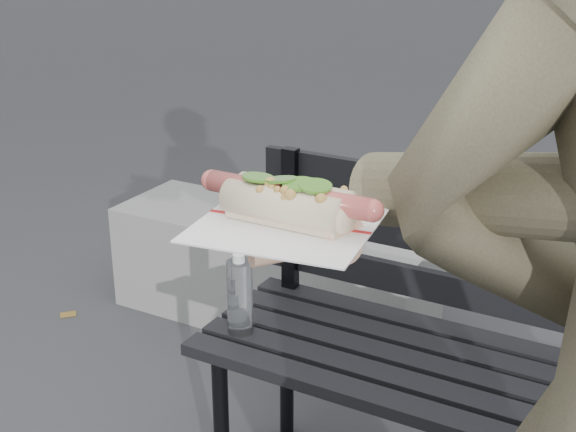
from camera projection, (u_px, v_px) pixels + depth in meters
name	position (u px, v px, depth m)	size (l,w,h in m)	color
park_bench	(515.00, 352.00, 1.82)	(1.50, 0.44, 0.88)	black
concrete_block	(272.00, 271.00, 2.98)	(1.20, 0.40, 0.40)	slate
held_hotdog	(489.00, 203.00, 0.83)	(0.64, 0.30, 0.20)	#494231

